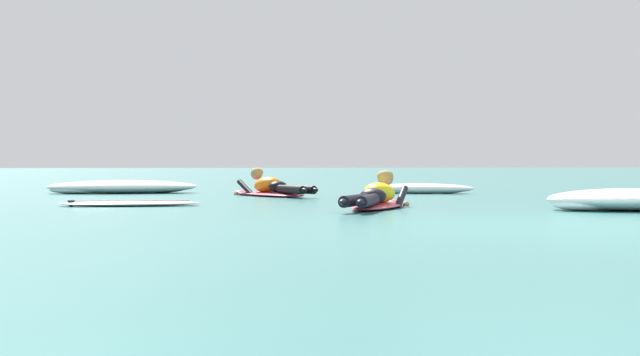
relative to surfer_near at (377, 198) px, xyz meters
The scene contains 7 objects.
ground_plane 6.55m from the surfer_near, 83.16° to the left, with size 120.00×120.00×0.00m, color #387A75.
surfer_near is the anchor object (origin of this frame).
surfer_far 4.39m from the surfer_near, 100.85° to the left, with size 1.39×2.48×0.54m.
drifting_surfboard 3.41m from the surfer_near, 158.07° to the left, with size 1.92×0.60×0.16m.
whitewater_front 5.51m from the surfer_near, 67.93° to the left, with size 2.08×1.01×0.19m.
whitewater_mid_left 3.17m from the surfer_near, 16.29° to the right, with size 2.29×1.63×0.27m.
whitewater_back 7.14m from the surfer_near, 118.58° to the left, with size 2.80×1.06×0.25m.
Camera 1 is at (-3.54, -7.91, 0.62)m, focal length 51.39 mm.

